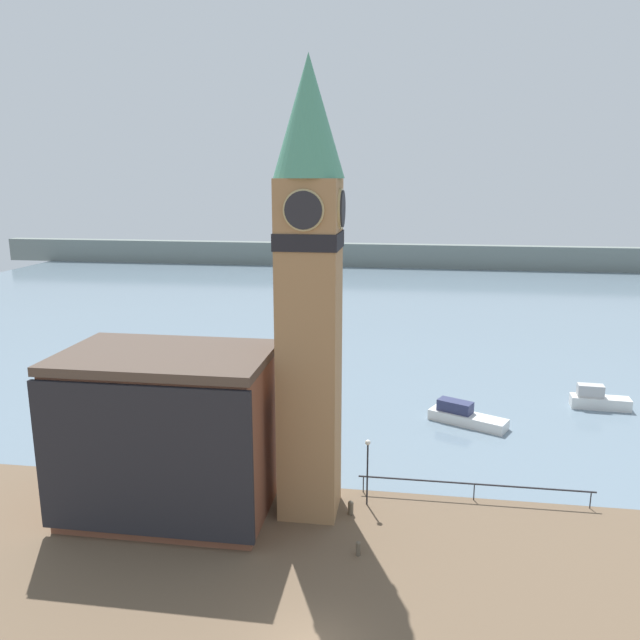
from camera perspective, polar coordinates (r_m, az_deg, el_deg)
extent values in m
cube|color=slate|center=(97.36, 6.17, 1.58)|extent=(160.00, 120.00, 0.00)
cube|color=slate|center=(136.47, 6.91, 5.87)|extent=(180.00, 3.00, 5.00)
cube|color=#232328|center=(39.69, 13.94, -14.35)|extent=(13.93, 0.08, 0.08)
cylinder|color=#232328|center=(39.79, 3.98, -14.75)|extent=(0.07, 0.07, 1.05)
cylinder|color=#232328|center=(39.93, 13.90, -15.02)|extent=(0.07, 0.07, 1.05)
cylinder|color=#232328|center=(41.16, 23.50, -14.87)|extent=(0.07, 0.07, 1.05)
cube|color=#9E754C|center=(34.52, -0.96, -3.09)|extent=(3.25, 3.25, 18.93)
cube|color=black|center=(33.34, -1.00, 7.31)|extent=(3.37, 3.37, 0.90)
cylinder|color=tan|center=(31.56, -1.52, 10.00)|extent=(2.10, 0.12, 2.10)
cylinder|color=#232328|center=(31.48, -1.55, 9.99)|extent=(1.91, 0.12, 1.91)
cylinder|color=tan|center=(32.99, 1.92, 10.12)|extent=(0.12, 2.10, 2.10)
cylinder|color=#232328|center=(32.98, 2.07, 10.12)|extent=(0.12, 1.91, 1.91)
cone|color=#4C9375|center=(33.32, -1.05, 18.12)|extent=(3.74, 3.74, 6.15)
cube|color=brown|center=(37.23, -13.61, -10.33)|extent=(11.23, 7.07, 9.03)
cube|color=#4C3D33|center=(35.66, -14.01, -3.27)|extent=(11.63, 7.47, 0.50)
cube|color=#232328|center=(34.09, -15.97, -12.39)|extent=(11.73, 0.30, 8.30)
cube|color=silver|center=(50.95, 13.36, -8.83)|extent=(6.22, 4.25, 0.83)
cube|color=navy|center=(51.01, 12.26, -7.71)|extent=(2.93, 2.27, 0.89)
cube|color=silver|center=(57.88, 24.23, -6.90)|extent=(4.80, 1.77, 0.99)
cube|color=#B2B2B2|center=(57.39, 23.49, -5.93)|extent=(2.14, 1.15, 1.02)
cylinder|color=brown|center=(34.15, 3.51, -20.20)|extent=(0.25, 0.25, 0.66)
sphere|color=brown|center=(33.97, 3.51, -19.73)|extent=(0.26, 0.26, 0.26)
cylinder|color=brown|center=(37.56, 2.82, -16.85)|extent=(0.32, 0.32, 0.68)
sphere|color=brown|center=(37.39, 2.83, -16.40)|extent=(0.33, 0.33, 0.33)
cylinder|color=black|center=(37.84, 4.35, -13.90)|extent=(0.10, 0.10, 3.86)
sphere|color=silver|center=(36.97, 4.40, -11.10)|extent=(0.32, 0.32, 0.32)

